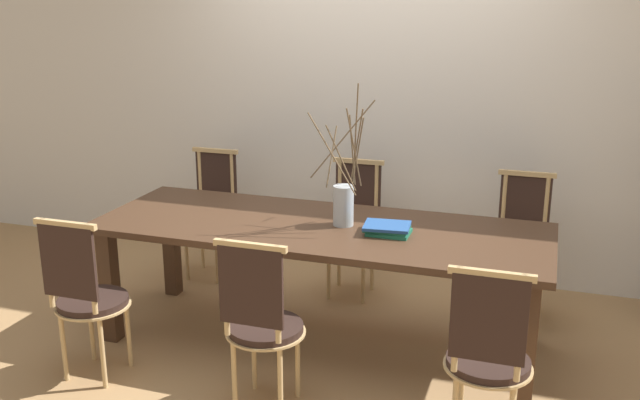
{
  "coord_description": "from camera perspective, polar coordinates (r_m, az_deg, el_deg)",
  "views": [
    {
      "loc": [
        1.22,
        -3.68,
        2.02
      ],
      "look_at": [
        0.0,
        0.0,
        0.89
      ],
      "focal_mm": 40.0,
      "sensor_mm": 36.0,
      "label": 1
    }
  ],
  "objects": [
    {
      "name": "ground_plane",
      "position": [
        4.37,
        -0.0,
        -11.22
      ],
      "size": [
        16.0,
        16.0,
        0.0
      ],
      "primitive_type": "plane",
      "color": "#A87F51"
    },
    {
      "name": "wall_rear",
      "position": [
        5.15,
        4.65,
        11.55
      ],
      "size": [
        12.0,
        0.06,
        3.2
      ],
      "color": "silver",
      "rests_on": "ground_plane"
    },
    {
      "name": "dining_table",
      "position": [
        4.11,
        -0.0,
        -3.2
      ],
      "size": [
        2.6,
        0.94,
        0.74
      ],
      "color": "#422B1C",
      "rests_on": "ground_plane"
    },
    {
      "name": "chair_near_leftend",
      "position": [
        3.98,
        -18.21,
        -7.12
      ],
      "size": [
        0.4,
        0.4,
        0.93
      ],
      "color": "black",
      "rests_on": "ground_plane"
    },
    {
      "name": "chair_near_left",
      "position": [
        3.51,
        -4.71,
        -9.54
      ],
      "size": [
        0.4,
        0.4,
        0.93
      ],
      "color": "black",
      "rests_on": "ground_plane"
    },
    {
      "name": "chair_near_center",
      "position": [
        3.28,
        13.29,
        -11.89
      ],
      "size": [
        0.4,
        0.4,
        0.93
      ],
      "color": "black",
      "rests_on": "ground_plane"
    },
    {
      "name": "chair_far_leftend",
      "position": [
        5.26,
        -8.74,
        -0.78
      ],
      "size": [
        0.4,
        0.4,
        0.93
      ],
      "rotation": [
        0.0,
        0.0,
        3.14
      ],
      "color": "black",
      "rests_on": "ground_plane"
    },
    {
      "name": "chair_far_left",
      "position": [
        4.88,
        2.68,
        -1.96
      ],
      "size": [
        0.4,
        0.4,
        0.93
      ],
      "rotation": [
        0.0,
        0.0,
        3.14
      ],
      "color": "black",
      "rests_on": "ground_plane"
    },
    {
      "name": "chair_far_center",
      "position": [
        4.72,
        15.8,
        -3.21
      ],
      "size": [
        0.4,
        0.4,
        0.93
      ],
      "rotation": [
        0.0,
        0.0,
        3.14
      ],
      "color": "black",
      "rests_on": "ground_plane"
    },
    {
      "name": "vase_centerpiece",
      "position": [
        4.05,
        1.91,
        -0.09
      ],
      "size": [
        0.36,
        0.42,
        0.82
      ],
      "color": "#B2BCC1",
      "rests_on": "dining_table"
    },
    {
      "name": "book_stack",
      "position": [
        3.95,
        5.43,
        -2.3
      ],
      "size": [
        0.27,
        0.22,
        0.05
      ],
      "color": "#1E6B4C",
      "rests_on": "dining_table"
    }
  ]
}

